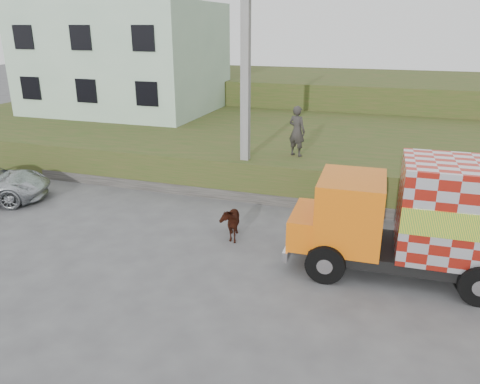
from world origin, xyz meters
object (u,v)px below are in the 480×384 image
(cow, at_px, (230,221))
(pedestrian, at_px, (297,131))
(cargo_truck, at_px, (447,221))
(utility_pole, at_px, (246,90))

(cow, bearing_deg, pedestrian, 60.00)
(pedestrian, bearing_deg, cow, 100.46)
(cow, relative_size, pedestrian, 0.67)
(cargo_truck, relative_size, pedestrian, 3.69)
(cow, distance_m, pedestrian, 5.28)
(utility_pole, bearing_deg, cow, -79.45)
(utility_pole, height_order, cargo_truck, utility_pole)
(utility_pole, height_order, pedestrian, utility_pole)
(cargo_truck, bearing_deg, cow, 172.63)
(utility_pole, xyz_separation_m, cow, (0.69, -3.68, -3.52))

